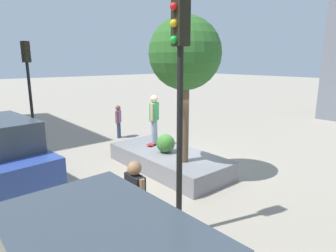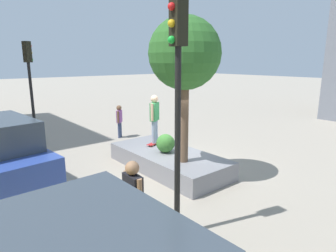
{
  "view_description": "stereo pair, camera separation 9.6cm",
  "coord_description": "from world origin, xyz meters",
  "px_view_note": "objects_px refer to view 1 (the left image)",
  "views": [
    {
      "loc": [
        -7.07,
        6.27,
        3.6
      ],
      "look_at": [
        0.07,
        0.25,
        1.49
      ],
      "focal_mm": 30.85,
      "sensor_mm": 36.0,
      "label": 1
    },
    {
      "loc": [
        -7.14,
        6.2,
        3.6
      ],
      "look_at": [
        0.07,
        0.25,
        1.49
      ],
      "focal_mm": 30.85,
      "sensor_mm": 36.0,
      "label": 2
    }
  ],
  "objects_px": {
    "skateboard": "(155,143)",
    "pedestrian_crossing": "(135,198)",
    "traffic_light_corner": "(28,76)",
    "traffic_light_median": "(180,83)",
    "plaza_tree": "(185,55)",
    "skateboarder": "(154,116)",
    "planter_ledge": "(168,160)",
    "bystander_watching": "(118,119)"
  },
  "relations": [
    {
      "from": "traffic_light_corner",
      "to": "bystander_watching",
      "type": "bearing_deg",
      "value": -110.48
    },
    {
      "from": "skateboarder",
      "to": "traffic_light_corner",
      "type": "xyz_separation_m",
      "value": [
        4.94,
        2.81,
        1.32
      ]
    },
    {
      "from": "plaza_tree",
      "to": "skateboard",
      "type": "xyz_separation_m",
      "value": [
        2.02,
        -0.43,
        -3.12
      ]
    },
    {
      "from": "plaza_tree",
      "to": "traffic_light_corner",
      "type": "relative_size",
      "value": 0.97
    },
    {
      "from": "plaza_tree",
      "to": "traffic_light_median",
      "type": "distance_m",
      "value": 3.01
    },
    {
      "from": "skateboard",
      "to": "skateboarder",
      "type": "distance_m",
      "value": 1.03
    },
    {
      "from": "traffic_light_corner",
      "to": "traffic_light_median",
      "type": "xyz_separation_m",
      "value": [
        -9.05,
        -0.29,
        0.2
      ]
    },
    {
      "from": "pedestrian_crossing",
      "to": "plaza_tree",
      "type": "bearing_deg",
      "value": -58.88
    },
    {
      "from": "traffic_light_median",
      "to": "planter_ledge",
      "type": "bearing_deg",
      "value": -36.86
    },
    {
      "from": "traffic_light_corner",
      "to": "planter_ledge",
      "type": "bearing_deg",
      "value": -156.21
    },
    {
      "from": "traffic_light_corner",
      "to": "skateboarder",
      "type": "bearing_deg",
      "value": -150.32
    },
    {
      "from": "traffic_light_corner",
      "to": "pedestrian_crossing",
      "type": "xyz_separation_m",
      "value": [
        -8.75,
        0.58,
        -1.98
      ]
    },
    {
      "from": "skateboard",
      "to": "traffic_light_median",
      "type": "relative_size",
      "value": 0.17
    },
    {
      "from": "skateboard",
      "to": "pedestrian_crossing",
      "type": "bearing_deg",
      "value": 138.35
    },
    {
      "from": "planter_ledge",
      "to": "skateboarder",
      "type": "relative_size",
      "value": 2.52
    },
    {
      "from": "skateboard",
      "to": "planter_ledge",
      "type": "bearing_deg",
      "value": 168.92
    },
    {
      "from": "pedestrian_crossing",
      "to": "bystander_watching",
      "type": "bearing_deg",
      "value": -28.37
    },
    {
      "from": "pedestrian_crossing",
      "to": "bystander_watching",
      "type": "xyz_separation_m",
      "value": [
        7.46,
        -4.03,
        -0.12
      ]
    },
    {
      "from": "bystander_watching",
      "to": "traffic_light_corner",
      "type": "bearing_deg",
      "value": 69.52
    },
    {
      "from": "skateboarder",
      "to": "traffic_light_corner",
      "type": "bearing_deg",
      "value": 29.68
    },
    {
      "from": "plaza_tree",
      "to": "bystander_watching",
      "type": "height_order",
      "value": "plaza_tree"
    },
    {
      "from": "plaza_tree",
      "to": "traffic_light_median",
      "type": "bearing_deg",
      "value": 134.81
    },
    {
      "from": "plaza_tree",
      "to": "skateboarder",
      "type": "relative_size",
      "value": 2.43
    },
    {
      "from": "plaza_tree",
      "to": "skateboard",
      "type": "distance_m",
      "value": 3.75
    },
    {
      "from": "traffic_light_corner",
      "to": "traffic_light_median",
      "type": "bearing_deg",
      "value": -178.18
    },
    {
      "from": "planter_ledge",
      "to": "skateboarder",
      "type": "distance_m",
      "value": 1.72
    },
    {
      "from": "planter_ledge",
      "to": "plaza_tree",
      "type": "bearing_deg",
      "value": 167.27
    },
    {
      "from": "skateboarder",
      "to": "pedestrian_crossing",
      "type": "bearing_deg",
      "value": 138.35
    },
    {
      "from": "bystander_watching",
      "to": "skateboarder",
      "type": "bearing_deg",
      "value": 170.09
    },
    {
      "from": "skateboarder",
      "to": "plaza_tree",
      "type": "bearing_deg",
      "value": 168.08
    },
    {
      "from": "skateboarder",
      "to": "skateboard",
      "type": "bearing_deg",
      "value": 0.0
    },
    {
      "from": "planter_ledge",
      "to": "skateboard",
      "type": "distance_m",
      "value": 1.08
    },
    {
      "from": "plaza_tree",
      "to": "traffic_light_median",
      "type": "relative_size",
      "value": 0.9
    },
    {
      "from": "bystander_watching",
      "to": "planter_ledge",
      "type": "bearing_deg",
      "value": 169.84
    },
    {
      "from": "planter_ledge",
      "to": "pedestrian_crossing",
      "type": "bearing_deg",
      "value": 131.35
    },
    {
      "from": "skateboarder",
      "to": "bystander_watching",
      "type": "xyz_separation_m",
      "value": [
        3.65,
        -0.64,
        -0.77
      ]
    },
    {
      "from": "skateboarder",
      "to": "traffic_light_median",
      "type": "distance_m",
      "value": 5.06
    },
    {
      "from": "skateboard",
      "to": "pedestrian_crossing",
      "type": "height_order",
      "value": "pedestrian_crossing"
    },
    {
      "from": "planter_ledge",
      "to": "bystander_watching",
      "type": "distance_m",
      "value": 4.76
    },
    {
      "from": "traffic_light_median",
      "to": "bystander_watching",
      "type": "distance_m",
      "value": 8.69
    },
    {
      "from": "traffic_light_median",
      "to": "traffic_light_corner",
      "type": "bearing_deg",
      "value": 1.82
    },
    {
      "from": "plaza_tree",
      "to": "traffic_light_corner",
      "type": "bearing_deg",
      "value": 18.93
    }
  ]
}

